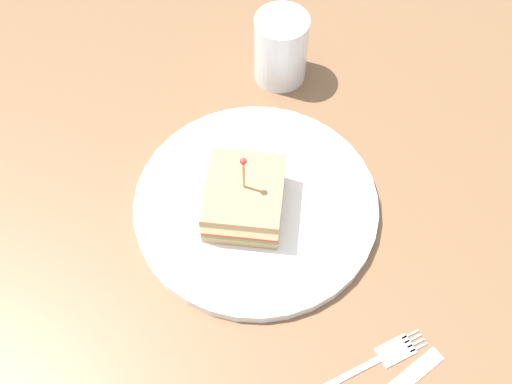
{
  "coord_description": "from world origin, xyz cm",
  "views": [
    {
      "loc": [
        -35.07,
        -5.34,
        60.4
      ],
      "look_at": [
        0.0,
        0.0,
        3.36
      ],
      "focal_mm": 43.89,
      "sensor_mm": 36.0,
      "label": 1
    }
  ],
  "objects_px": {
    "plate": "(256,205)",
    "sandwich_half_center": "(244,198)",
    "fork": "(379,359)",
    "drink_glass": "(281,50)"
  },
  "relations": [
    {
      "from": "plate",
      "to": "sandwich_half_center",
      "type": "bearing_deg",
      "value": 134.83
    },
    {
      "from": "sandwich_half_center",
      "to": "fork",
      "type": "relative_size",
      "value": 0.82
    },
    {
      "from": "plate",
      "to": "fork",
      "type": "bearing_deg",
      "value": -136.31
    },
    {
      "from": "sandwich_half_center",
      "to": "drink_glass",
      "type": "height_order",
      "value": "sandwich_half_center"
    },
    {
      "from": "sandwich_half_center",
      "to": "drink_glass",
      "type": "xyz_separation_m",
      "value": [
        0.21,
        -0.01,
        0.01
      ]
    },
    {
      "from": "drink_glass",
      "to": "fork",
      "type": "xyz_separation_m",
      "value": [
        -0.35,
        -0.14,
        -0.04
      ]
    },
    {
      "from": "drink_glass",
      "to": "fork",
      "type": "relative_size",
      "value": 0.79
    },
    {
      "from": "plate",
      "to": "fork",
      "type": "relative_size",
      "value": 2.33
    },
    {
      "from": "sandwich_half_center",
      "to": "drink_glass",
      "type": "distance_m",
      "value": 0.21
    },
    {
      "from": "sandwich_half_center",
      "to": "fork",
      "type": "xyz_separation_m",
      "value": [
        -0.14,
        -0.16,
        -0.03
      ]
    }
  ]
}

